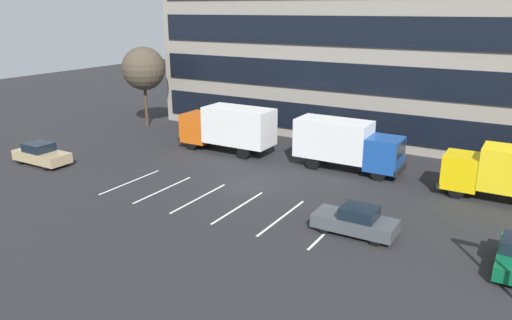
# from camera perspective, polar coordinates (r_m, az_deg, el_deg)

# --- Properties ---
(ground_plane) EXTENTS (120.00, 120.00, 0.00)m
(ground_plane) POSITION_cam_1_polar(r_m,az_deg,el_deg) (31.62, -0.69, -2.86)
(ground_plane) COLOR #262628
(office_building) EXTENTS (34.21, 11.90, 18.00)m
(office_building) POSITION_cam_1_polar(r_m,az_deg,el_deg) (46.01, 11.35, 14.61)
(office_building) COLOR gray
(office_building) RESTS_ON ground_plane
(lot_markings) EXTENTS (14.14, 5.40, 0.01)m
(lot_markings) POSITION_cam_1_polar(r_m,az_deg,el_deg) (28.82, -4.42, -4.96)
(lot_markings) COLOR silver
(lot_markings) RESTS_ON ground_plane
(box_truck_orange) EXTENTS (7.78, 2.58, 3.61)m
(box_truck_orange) POSITION_cam_1_polar(r_m,az_deg,el_deg) (38.36, -3.24, 3.91)
(box_truck_orange) COLOR #D85914
(box_truck_orange) RESTS_ON ground_plane
(box_truck_blue) EXTENTS (7.49, 2.48, 3.47)m
(box_truck_blue) POSITION_cam_1_polar(r_m,az_deg,el_deg) (34.46, 10.45, 1.96)
(box_truck_blue) COLOR #194799
(box_truck_blue) RESTS_ON ground_plane
(box_truck_yellow_all) EXTENTS (6.98, 2.31, 3.24)m
(box_truck_yellow_all) POSITION_cam_1_polar(r_m,az_deg,el_deg) (31.89, 27.39, -1.24)
(box_truck_yellow_all) COLOR yellow
(box_truck_yellow_all) RESTS_ON ground_plane
(sedan_tan) EXTENTS (4.40, 1.84, 1.57)m
(sedan_tan) POSITION_cam_1_polar(r_m,az_deg,el_deg) (38.77, -23.77, 0.61)
(sedan_tan) COLOR tan
(sedan_tan) RESTS_ON ground_plane
(sedan_charcoal) EXTENTS (4.14, 1.73, 1.48)m
(sedan_charcoal) POSITION_cam_1_polar(r_m,az_deg,el_deg) (25.17, 11.55, -6.97)
(sedan_charcoal) COLOR #474C51
(sedan_charcoal) RESTS_ON ground_plane
(bare_tree) EXTENTS (4.02, 4.02, 7.53)m
(bare_tree) POSITION_cam_1_polar(r_m,az_deg,el_deg) (47.47, -12.98, 10.34)
(bare_tree) COLOR #473323
(bare_tree) RESTS_ON ground_plane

